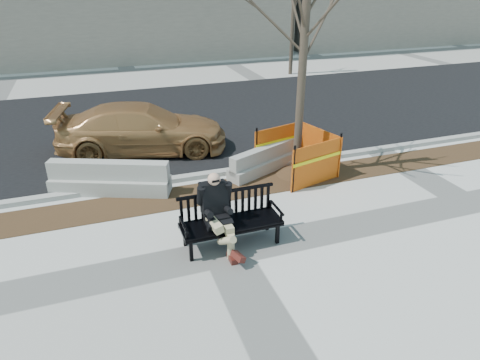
# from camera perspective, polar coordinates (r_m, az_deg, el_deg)

# --- Properties ---
(ground) EXTENTS (120.00, 120.00, 0.00)m
(ground) POSITION_cam_1_polar(r_m,az_deg,el_deg) (8.77, -1.88, -9.56)
(ground) COLOR beige
(ground) RESTS_ON ground
(mulch_strip) EXTENTS (40.00, 1.20, 0.02)m
(mulch_strip) POSITION_cam_1_polar(r_m,az_deg,el_deg) (10.91, -6.01, -1.96)
(mulch_strip) COLOR #47301C
(mulch_strip) RESTS_ON ground
(asphalt_street) EXTENTS (60.00, 10.40, 0.01)m
(asphalt_street) POSITION_cam_1_polar(r_m,az_deg,el_deg) (16.56, -11.19, 7.63)
(asphalt_street) COLOR black
(asphalt_street) RESTS_ON ground
(curb) EXTENTS (60.00, 0.25, 0.12)m
(curb) POSITION_cam_1_polar(r_m,az_deg,el_deg) (11.71, -7.13, 0.34)
(curb) COLOR #9E9B93
(curb) RESTS_ON ground
(bench) EXTENTS (2.11, 0.76, 1.12)m
(bench) POSITION_cam_1_polar(r_m,az_deg,el_deg) (8.99, -1.16, -8.53)
(bench) COLOR black
(bench) RESTS_ON ground
(seated_man) EXTENTS (0.69, 1.15, 1.60)m
(seated_man) POSITION_cam_1_polar(r_m,az_deg,el_deg) (8.97, -3.03, -8.67)
(seated_man) COLOR black
(seated_man) RESTS_ON ground
(tree_fence) EXTENTS (3.11, 3.11, 6.38)m
(tree_fence) POSITION_cam_1_polar(r_m,az_deg,el_deg) (12.08, 7.43, 0.83)
(tree_fence) COLOR orange
(tree_fence) RESTS_ON ground
(sedan) EXTENTS (5.45, 3.09, 1.49)m
(sedan) POSITION_cam_1_polar(r_m,az_deg,el_deg) (13.85, -12.60, 3.79)
(sedan) COLOR #A6713E
(sedan) RESTS_ON ground
(jersey_barrier_left) EXTENTS (3.03, 1.71, 0.87)m
(jersey_barrier_left) POSITION_cam_1_polar(r_m,az_deg,el_deg) (11.46, -16.72, -1.58)
(jersey_barrier_left) COLOR #A19F97
(jersey_barrier_left) RESTS_ON ground
(jersey_barrier_right) EXTENTS (2.54, 1.51, 0.73)m
(jersey_barrier_right) POSITION_cam_1_polar(r_m,az_deg,el_deg) (12.22, 3.44, 1.33)
(jersey_barrier_right) COLOR gray
(jersey_barrier_right) RESTS_ON ground
(far_tree_right) EXTENTS (2.74, 2.74, 6.08)m
(far_tree_right) POSITION_cam_1_polar(r_m,az_deg,el_deg) (24.49, 6.70, 13.86)
(far_tree_right) COLOR #45382C
(far_tree_right) RESTS_ON ground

